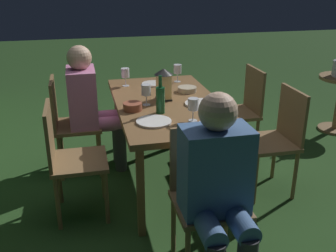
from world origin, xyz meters
TOP-DOWN VIEW (x-y plane):
  - ground_plane at (0.00, 0.00)m, footprint 16.00×16.00m
  - dining_table at (0.00, 0.00)m, footprint 1.60×0.85m
  - chair_side_left_a at (-0.36, -0.82)m, footprint 0.42×0.40m
  - chair_side_right_a at (-0.36, 0.82)m, footprint 0.42×0.40m
  - chair_side_left_b at (0.36, -0.82)m, footprint 0.42×0.40m
  - chair_head_near at (-1.05, 0.00)m, footprint 0.40×0.42m
  - person_in_blue at (-1.25, 0.00)m, footprint 0.48×0.38m
  - chair_side_right_b at (0.36, 0.82)m, footprint 0.42×0.40m
  - person_in_pink at (0.36, 0.62)m, footprint 0.38×0.47m
  - lantern_centerpiece at (0.06, 0.02)m, footprint 0.15×0.15m
  - green_bottle_on_table at (-0.26, 0.12)m, footprint 0.07×0.07m
  - wine_glass_a at (-0.47, -0.08)m, footprint 0.08×0.08m
  - wine_glass_b at (0.54, 0.28)m, footprint 0.08×0.08m
  - wine_glass_c at (0.58, -0.23)m, footprint 0.08×0.08m
  - wine_glass_d at (-0.05, 0.19)m, footprint 0.08×0.08m
  - plate_a at (0.54, 0.03)m, footprint 0.21×0.21m
  - plate_b at (-0.13, -0.24)m, footprint 0.26×0.26m
  - plate_c at (-0.45, 0.20)m, footprint 0.25×0.25m
  - plate_d at (-0.62, -0.20)m, footprint 0.26×0.26m
  - bowl_olives at (0.24, -0.23)m, footprint 0.17×0.17m
  - bowl_bread at (-0.15, 0.31)m, footprint 0.15×0.15m

SIDE VIEW (x-z plane):
  - ground_plane at x=0.00m, z-range 0.00..0.00m
  - chair_side_left_a at x=-0.36m, z-range 0.05..0.92m
  - chair_side_right_a at x=-0.36m, z-range 0.05..0.92m
  - chair_side_left_b at x=0.36m, z-range 0.05..0.92m
  - chair_head_near at x=-1.05m, z-range 0.05..0.92m
  - chair_side_right_b at x=0.36m, z-range 0.05..0.92m
  - person_in_blue at x=-1.25m, z-range 0.06..1.21m
  - person_in_pink at x=0.36m, z-range 0.06..1.21m
  - dining_table at x=0.00m, z-range 0.30..1.03m
  - plate_a at x=0.54m, z-range 0.72..0.74m
  - plate_b at x=-0.13m, z-range 0.72..0.74m
  - plate_c at x=-0.45m, z-range 0.72..0.74m
  - plate_d at x=-0.62m, z-range 0.72..0.74m
  - bowl_olives at x=0.24m, z-range 0.72..0.77m
  - bowl_bread at x=-0.15m, z-range 0.73..0.78m
  - green_bottle_on_table at x=-0.26m, z-range 0.69..0.98m
  - wine_glass_a at x=-0.47m, z-range 0.76..0.93m
  - wine_glass_b at x=0.54m, z-range 0.76..0.93m
  - wine_glass_c at x=0.58m, z-range 0.76..0.93m
  - wine_glass_d at x=-0.05m, z-range 0.76..0.93m
  - lantern_centerpiece at x=0.06m, z-range 0.74..1.00m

